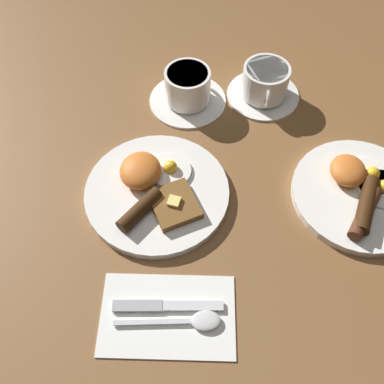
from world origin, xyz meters
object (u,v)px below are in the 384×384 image
breakfast_plate_far (361,192)px  knife (161,306)px  breakfast_plate_near (155,190)px  teacup_near (188,89)px  spoon (194,321)px  teacup_far (265,84)px

breakfast_plate_far → knife: size_ratio=1.42×
breakfast_plate_near → breakfast_plate_far: size_ratio=1.07×
teacup_near → spoon: bearing=2.9°
breakfast_plate_far → spoon: 0.36m
knife → spoon: size_ratio=1.05×
breakfast_plate_far → teacup_far: size_ratio=1.59×
teacup_near → teacup_far: (-0.02, 0.15, -0.00)m
knife → spoon: spoon is taller
teacup_far → knife: bearing=-21.5°
breakfast_plate_near → teacup_far: teacup_far is taller
spoon → breakfast_plate_far: bearing=36.4°
breakfast_plate_far → teacup_near: size_ratio=1.51×
breakfast_plate_near → knife: bearing=6.5°
teacup_near → knife: (0.44, -0.03, -0.03)m
breakfast_plate_near → spoon: size_ratio=1.59×
spoon → breakfast_plate_near: bearing=104.7°
breakfast_plate_near → teacup_far: size_ratio=1.69×
teacup_near → spoon: size_ratio=0.99×
breakfast_plate_near → teacup_near: 0.24m
breakfast_plate_far → teacup_far: 0.29m
teacup_far → knife: 0.49m
teacup_far → knife: teacup_far is taller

